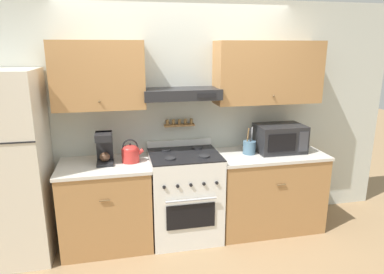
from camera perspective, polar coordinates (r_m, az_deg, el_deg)
The scene contains 10 objects.
ground_plane at distance 3.75m, azimuth -0.18°, elevation -18.46°, with size 16.00×16.00×0.00m, color #937551.
wall_back at distance 3.82m, azimuth -1.33°, elevation 5.41°, with size 5.20×0.46×2.55m.
counter_left at distance 3.77m, azimuth -14.02°, elevation -10.85°, with size 0.92×0.67×0.90m.
counter_right at distance 4.10m, azimuth 12.40°, elevation -8.58°, with size 1.21×0.67×0.90m.
stove_range at distance 3.80m, azimuth -1.23°, elevation -9.66°, with size 0.74×0.68×1.03m.
refrigerator at distance 3.74m, azimuth -28.90°, elevation -4.64°, with size 0.78×0.69×1.86m.
tea_kettle at distance 3.58m, azimuth -10.20°, elevation -2.63°, with size 0.23×0.18×0.24m.
coffee_maker at distance 3.59m, azimuth -14.38°, elevation -1.66°, with size 0.16×0.24×0.32m.
microwave at distance 3.98m, azimuth 14.40°, elevation -0.19°, with size 0.53×0.38×0.31m.
utensil_crock at distance 3.84m, azimuth 9.52°, elevation -1.67°, with size 0.14×0.14×0.30m.
Camera 1 is at (-0.65, -3.06, 2.06)m, focal length 32.00 mm.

